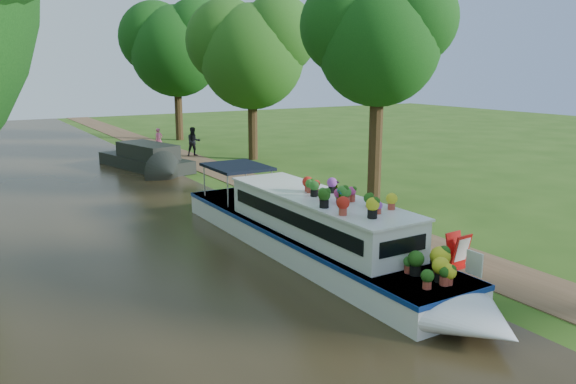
{
  "coord_description": "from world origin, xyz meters",
  "views": [
    {
      "loc": [
        -10.86,
        -14.44,
        5.38
      ],
      "look_at": [
        -1.4,
        1.21,
        1.3
      ],
      "focal_mm": 35.0,
      "sensor_mm": 36.0,
      "label": 1
    }
  ],
  "objects_px": {
    "pedestrian_dark": "(194,142)",
    "sandwich_board": "(458,252)",
    "second_boat": "(148,159)",
    "pedestrian_pink": "(159,140)",
    "plant_boat": "(318,231)"
  },
  "relations": [
    {
      "from": "second_boat",
      "to": "sandwich_board",
      "type": "xyz_separation_m",
      "value": [
        2.64,
        -19.11,
        -0.12
      ]
    },
    {
      "from": "plant_boat",
      "to": "sandwich_board",
      "type": "height_order",
      "value": "plant_boat"
    },
    {
      "from": "pedestrian_dark",
      "to": "plant_boat",
      "type": "bearing_deg",
      "value": -93.84
    },
    {
      "from": "pedestrian_dark",
      "to": "sandwich_board",
      "type": "bearing_deg",
      "value": -85.19
    },
    {
      "from": "pedestrian_pink",
      "to": "pedestrian_dark",
      "type": "distance_m",
      "value": 3.37
    },
    {
      "from": "pedestrian_pink",
      "to": "pedestrian_dark",
      "type": "xyz_separation_m",
      "value": [
        1.15,
        -3.17,
        0.14
      ]
    },
    {
      "from": "pedestrian_dark",
      "to": "pedestrian_pink",
      "type": "bearing_deg",
      "value": 117.96
    },
    {
      "from": "pedestrian_dark",
      "to": "second_boat",
      "type": "bearing_deg",
      "value": -132.81
    },
    {
      "from": "pedestrian_pink",
      "to": "plant_boat",
      "type": "bearing_deg",
      "value": -108.53
    },
    {
      "from": "plant_boat",
      "to": "sandwich_board",
      "type": "relative_size",
      "value": 14.32
    },
    {
      "from": "sandwich_board",
      "to": "pedestrian_pink",
      "type": "relative_size",
      "value": 0.64
    },
    {
      "from": "sandwich_board",
      "to": "pedestrian_pink",
      "type": "bearing_deg",
      "value": 86.75
    },
    {
      "from": "second_boat",
      "to": "sandwich_board",
      "type": "height_order",
      "value": "second_boat"
    },
    {
      "from": "sandwich_board",
      "to": "pedestrian_dark",
      "type": "xyz_separation_m",
      "value": [
        1.26,
        22.28,
        0.46
      ]
    },
    {
      "from": "second_boat",
      "to": "pedestrian_pink",
      "type": "distance_m",
      "value": 6.91
    }
  ]
}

